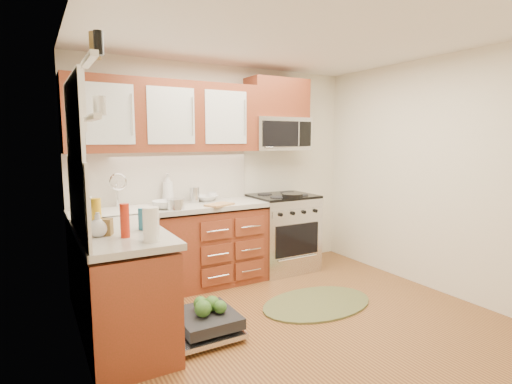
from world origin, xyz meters
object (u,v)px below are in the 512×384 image
paper_towel_roll (151,224)px  dishwasher (202,324)px  cup (212,196)px  bowl_a (205,198)px  sink (123,223)px  rug (317,303)px  microwave (278,134)px  bowl_b (165,205)px  stock_pot (175,204)px  skillet (292,196)px  range (282,232)px  cutting_board (219,205)px  upper_cabinets (166,117)px

paper_towel_roll → dishwasher: bearing=26.9°
paper_towel_roll → cup: paper_towel_roll is taller
paper_towel_roll → bowl_a: (1.04, 1.53, -0.09)m
dishwasher → paper_towel_roll: size_ratio=2.90×
bowl_a → sink: bearing=-169.5°
dishwasher → rug: (1.24, 0.03, -0.09)m
microwave → bowl_a: microwave is taller
sink → bowl_b: size_ratio=2.35×
stock_pot → cup: size_ratio=1.62×
skillet → bowl_b: size_ratio=0.95×
range → bowl_b: 1.60m
dishwasher → skillet: 1.96m
sink → rug: 2.11m
cutting_board → microwave: bearing=19.1°
rug → skillet: size_ratio=4.73×
cutting_board → bowl_a: size_ratio=1.15×
rug → cup: bearing=112.7°
bowl_a → microwave: bearing=-3.0°
skillet → cutting_board: skillet is taller
upper_cabinets → rug: 2.50m
microwave → rug: size_ratio=0.64×
range → sink: (-1.93, -0.01, 0.33)m
skillet → stock_pot: stock_pot is taller
range → paper_towel_roll: 2.48m
microwave → dishwasher: size_ratio=1.09×
microwave → dishwasher: microwave is taller
stock_pot → bowl_b: stock_pot is taller
dishwasher → cutting_board: (0.59, 0.92, 0.84)m
bowl_a → paper_towel_roll: bearing=-124.1°
skillet → range: bearing=83.5°
cup → sink: bearing=-168.0°
range → microwave: size_ratio=1.25×
cutting_board → cup: 0.44m
range → sink: size_ratio=1.53×
dishwasher → skillet: (1.51, 0.88, 0.87)m
cup → rug: bearing=-67.3°
range → bowl_a: (-0.96, 0.17, 0.48)m
skillet → cutting_board: bearing=177.5°
dishwasher → bowl_b: 1.34m
sink → stock_pot: stock_pot is taller
microwave → rug: 2.10m
cutting_board → paper_towel_roll: (-1.04, -1.15, 0.11)m
upper_cabinets → cutting_board: (0.45, -0.35, -0.94)m
sink → bowl_b: 0.45m
microwave → bowl_b: 1.70m
cutting_board → dishwasher: bearing=-122.5°
range → cutting_board: size_ratio=3.23×
sink → rug: sink is taller
upper_cabinets → microwave: 1.42m
upper_cabinets → cup: (0.55, 0.07, -0.91)m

